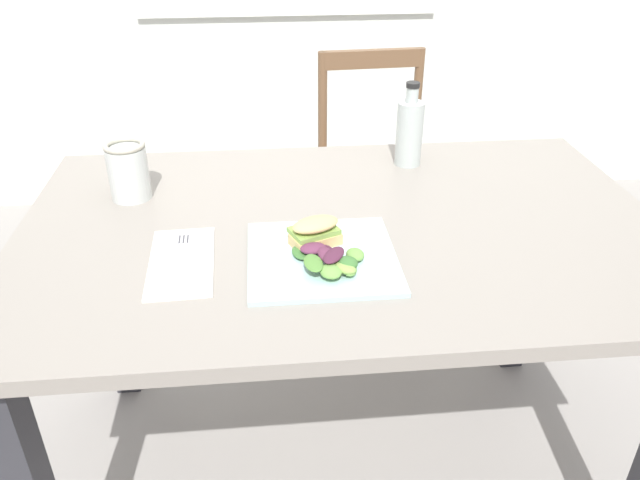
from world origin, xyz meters
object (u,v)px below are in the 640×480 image
Objects in this scene: bottle_cold_brew at (409,136)px; dining_table at (342,270)px; plate_lunch at (322,257)px; mason_jar_iced_tea at (129,173)px; chair_wooden_far at (376,181)px; sandwich_half_front at (315,231)px; fork_on_napkin at (182,255)px.

dining_table is at bearing -124.55° from bottle_cold_brew.
bottle_cold_brew is at bearing 59.21° from plate_lunch.
mason_jar_iced_tea is at bearing -168.90° from bottle_cold_brew.
dining_table is 1.55× the size of chair_wooden_far.
plate_lunch is 2.56× the size of sandwich_half_front.
bottle_cold_brew reaches higher than plate_lunch.
sandwich_half_front is (-0.30, -0.92, 0.33)m from chair_wooden_far.
dining_table is at bearing 67.96° from plate_lunch.
plate_lunch is at bearing -6.92° from fork_on_napkin.
mason_jar_iced_tea reaches higher than fork_on_napkin.
dining_table is 0.41m from bottle_cold_brew.
plate_lunch is 0.51m from mason_jar_iced_tea.
sandwich_half_front reaches higher than plate_lunch.
sandwich_half_front is at bearing -124.37° from bottle_cold_brew.
plate_lunch is 0.27m from fork_on_napkin.
mason_jar_iced_tea is (-0.69, -0.66, 0.35)m from chair_wooden_far.
bottle_cold_brew is (-0.03, -0.53, 0.37)m from chair_wooden_far.
bottle_cold_brew is at bearing 55.63° from sandwich_half_front.
plate_lunch reaches higher than fork_on_napkin.
bottle_cold_brew is at bearing 11.10° from mason_jar_iced_tea.
dining_table is at bearing 56.19° from sandwich_half_front.
chair_wooden_far is (0.23, 0.82, -0.17)m from dining_table.
fork_on_napkin is at bearing -120.65° from chair_wooden_far.
chair_wooden_far is 1.05m from plate_lunch.
fork_on_napkin is at bearing -63.57° from mason_jar_iced_tea.
chair_wooden_far is 4.69× the size of fork_on_napkin.
fork_on_napkin is 0.67m from bottle_cold_brew.
bottle_cold_brew is at bearing 37.65° from fork_on_napkin.
mason_jar_iced_tea reaches higher than chair_wooden_far.
chair_wooden_far is at bearing 72.12° from sandwich_half_front.
fork_on_napkin is (-0.27, 0.03, 0.00)m from plate_lunch.
mason_jar_iced_tea is (-0.39, 0.26, 0.02)m from sandwich_half_front.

